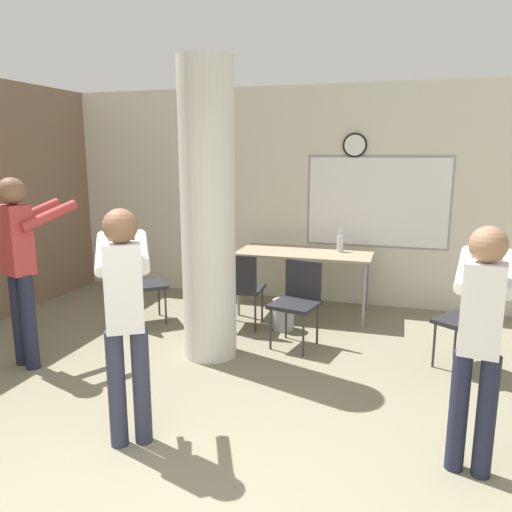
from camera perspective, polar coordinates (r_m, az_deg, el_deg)
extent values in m
cube|color=beige|center=(6.63, 7.01, 6.81)|extent=(8.00, 0.12, 2.80)
cylinder|color=black|center=(6.47, 11.24, 12.32)|extent=(0.30, 0.03, 0.30)
cylinder|color=white|center=(6.46, 11.23, 12.32)|extent=(0.26, 0.01, 0.25)
cube|color=#99999E|center=(6.49, 13.69, 6.01)|extent=(1.78, 0.01, 1.16)
cube|color=white|center=(6.48, 13.69, 6.01)|extent=(1.72, 0.02, 1.10)
cylinder|color=silver|center=(4.71, -5.51, 4.83)|extent=(0.51, 0.51, 2.80)
cube|color=tan|center=(6.11, 5.63, 0.39)|extent=(1.62, 0.78, 0.03)
cylinder|color=gray|center=(6.07, -2.01, -3.41)|extent=(0.04, 0.04, 0.75)
cylinder|color=gray|center=(5.79, 12.22, -4.45)|extent=(0.04, 0.04, 0.75)
cylinder|color=gray|center=(6.68, -0.20, -1.98)|extent=(0.04, 0.04, 0.75)
cylinder|color=gray|center=(6.42, 12.70, -2.85)|extent=(0.04, 0.04, 0.75)
cylinder|color=silver|center=(6.13, 9.59, 1.38)|extent=(0.08, 0.08, 0.19)
cylinder|color=silver|center=(6.10, 9.63, 2.67)|extent=(0.03, 0.03, 0.08)
cylinder|color=#B2B2B7|center=(5.66, 3.15, -6.70)|extent=(0.24, 0.24, 0.35)
cube|color=#232328|center=(5.09, 4.44, -5.57)|extent=(0.52, 0.52, 0.04)
cube|color=#232328|center=(5.21, 5.42, -2.66)|extent=(0.39, 0.11, 0.40)
cylinder|color=#333333|center=(5.09, 1.68, -8.35)|extent=(0.02, 0.02, 0.43)
cylinder|color=#333333|center=(4.94, 5.43, -9.01)|extent=(0.02, 0.02, 0.43)
cylinder|color=#333333|center=(5.39, 3.45, -7.18)|extent=(0.02, 0.02, 0.43)
cylinder|color=#333333|center=(5.26, 7.02, -7.76)|extent=(0.02, 0.02, 0.43)
cube|color=#232328|center=(4.95, 22.76, -7.00)|extent=(0.61, 0.61, 0.04)
cube|color=#232328|center=(4.80, 25.09, -5.04)|extent=(0.26, 0.34, 0.40)
cylinder|color=#333333|center=(5.26, 21.83, -8.55)|extent=(0.02, 0.02, 0.43)
cylinder|color=#333333|center=(4.97, 19.67, -9.58)|extent=(0.02, 0.02, 0.43)
cylinder|color=#333333|center=(5.10, 25.34, -9.48)|extent=(0.02, 0.02, 0.43)
cylinder|color=#333333|center=(4.80, 23.33, -10.62)|extent=(0.02, 0.02, 0.43)
cube|color=#232328|center=(5.96, -12.44, -3.24)|extent=(0.62, 0.62, 0.04)
cube|color=#232328|center=(5.87, -14.50, -1.34)|extent=(0.28, 0.32, 0.40)
cylinder|color=#333333|center=(5.89, -10.28, -5.71)|extent=(0.02, 0.02, 0.43)
cylinder|color=#333333|center=(6.22, -11.03, -4.77)|extent=(0.02, 0.02, 0.43)
cylinder|color=#333333|center=(5.82, -13.75, -6.06)|extent=(0.02, 0.02, 0.43)
cylinder|color=#333333|center=(6.16, -14.31, -5.09)|extent=(0.02, 0.02, 0.43)
cube|color=#232328|center=(5.68, -1.45, -3.70)|extent=(0.47, 0.47, 0.04)
cube|color=#232328|center=(5.43, -2.00, -2.03)|extent=(0.40, 0.06, 0.40)
cylinder|color=#333333|center=(5.87, 0.70, -5.56)|extent=(0.02, 0.02, 0.43)
cylinder|color=#333333|center=(5.95, -2.70, -5.33)|extent=(0.02, 0.02, 0.43)
cylinder|color=#333333|center=(5.54, -0.08, -6.64)|extent=(0.02, 0.02, 0.43)
cylinder|color=#333333|center=(5.62, -3.68, -6.37)|extent=(0.02, 0.02, 0.43)
cylinder|color=#1E2338|center=(3.46, 24.79, -16.38)|extent=(0.11, 0.11, 0.79)
cylinder|color=#1E2338|center=(3.47, 22.12, -16.12)|extent=(0.11, 0.11, 0.79)
cube|color=white|center=(3.21, 24.43, -5.55)|extent=(0.26, 0.22, 0.56)
sphere|color=#997051|center=(3.13, 25.03, 1.21)|extent=(0.21, 0.21, 0.21)
cylinder|color=white|center=(3.39, 26.97, -1.77)|extent=(0.16, 0.50, 0.22)
cylinder|color=white|center=(3.39, 22.71, -1.38)|extent=(0.16, 0.50, 0.22)
cube|color=white|center=(3.61, 22.96, -0.63)|extent=(0.06, 0.13, 0.04)
cylinder|color=#1E2338|center=(5.03, -24.51, -6.94)|extent=(0.13, 0.13, 0.89)
cylinder|color=#1E2338|center=(5.18, -25.43, -6.49)|extent=(0.13, 0.13, 0.89)
cube|color=#B23838|center=(4.93, -25.73, 1.67)|extent=(0.31, 0.28, 0.63)
sphere|color=brown|center=(4.88, -26.19, 6.68)|extent=(0.24, 0.24, 0.24)
cylinder|color=#B23838|center=(4.90, -22.58, 4.28)|extent=(0.29, 0.55, 0.25)
cylinder|color=#B23838|center=(5.14, -24.17, 4.47)|extent=(0.29, 0.55, 0.25)
cylinder|color=#2D3347|center=(3.58, -12.95, -14.32)|extent=(0.12, 0.12, 0.82)
cylinder|color=#2D3347|center=(3.58, -15.63, -14.45)|extent=(0.12, 0.12, 0.82)
cube|color=white|center=(3.33, -14.90, -3.50)|extent=(0.30, 0.28, 0.58)
sphere|color=brown|center=(3.25, -15.27, 3.34)|extent=(0.22, 0.22, 0.22)
cylinder|color=white|center=(3.52, -12.90, 0.55)|extent=(0.34, 0.49, 0.23)
cylinder|color=white|center=(3.52, -17.18, 0.33)|extent=(0.34, 0.49, 0.23)
cube|color=white|center=(3.75, -17.02, 1.05)|extent=(0.10, 0.13, 0.04)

